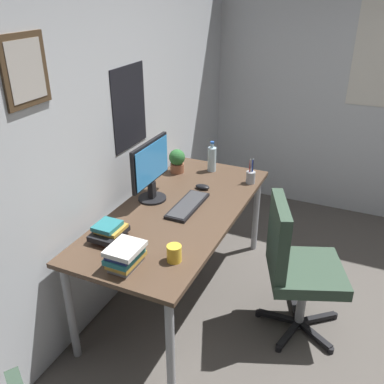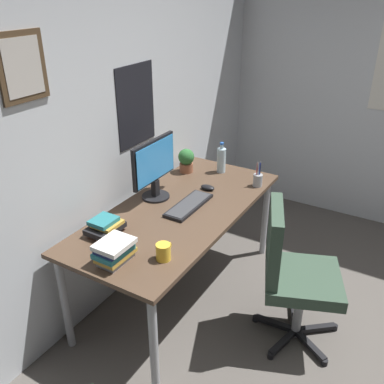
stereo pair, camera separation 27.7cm
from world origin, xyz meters
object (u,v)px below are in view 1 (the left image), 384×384
at_px(potted_plant, 177,160).
at_px(computer_mouse, 202,187).
at_px(coffee_mug_near, 174,253).
at_px(book_stack_right, 109,231).
at_px(monitor, 151,168).
at_px(pen_cup, 251,177).
at_px(water_bottle, 212,159).
at_px(book_stack_left, 125,256).
at_px(office_chair, 295,263).
at_px(keyboard, 188,205).

bearing_deg(potted_plant, computer_mouse, -123.19).
bearing_deg(potted_plant, coffee_mug_near, -154.60).
height_order(coffee_mug_near, potted_plant, potted_plant).
bearing_deg(book_stack_right, monitor, 1.59).
xyz_separation_m(coffee_mug_near, pen_cup, (1.14, -0.08, 0.01)).
bearing_deg(potted_plant, book_stack_right, -176.69).
height_order(water_bottle, potted_plant, water_bottle).
xyz_separation_m(monitor, book_stack_left, (-0.75, -0.26, -0.17)).
xyz_separation_m(office_chair, computer_mouse, (0.36, 0.79, 0.22)).
distance_m(water_bottle, pen_cup, 0.38).
distance_m(computer_mouse, coffee_mug_near, 0.92).
xyz_separation_m(office_chair, potted_plant, (0.56, 1.10, 0.30)).
bearing_deg(monitor, pen_cup, -45.68).
distance_m(monitor, keyboard, 0.36).
relative_size(keyboard, book_stack_right, 1.94).
relative_size(keyboard, water_bottle, 1.70).
relative_size(keyboard, coffee_mug_near, 3.53).
relative_size(office_chair, potted_plant, 4.87).
bearing_deg(potted_plant, water_bottle, -60.15).
xyz_separation_m(potted_plant, book_stack_right, (-1.06, -0.06, -0.06)).
bearing_deg(office_chair, monitor, 86.75).
xyz_separation_m(potted_plant, pen_cup, (0.05, -0.61, -0.05)).
relative_size(monitor, pen_cup, 2.30).
height_order(office_chair, coffee_mug_near, office_chair).
height_order(monitor, keyboard, monitor).
xyz_separation_m(pen_cup, book_stack_right, (-1.10, 0.54, -0.01)).
bearing_deg(keyboard, computer_mouse, 3.28).
bearing_deg(keyboard, office_chair, -94.32).
bearing_deg(monitor, coffee_mug_near, -141.43).
relative_size(water_bottle, pen_cup, 1.26).
xyz_separation_m(keyboard, potted_plant, (0.50, 0.33, 0.09)).
bearing_deg(potted_plant, book_stack_left, -166.43).
xyz_separation_m(monitor, coffee_mug_near, (-0.60, -0.48, -0.19)).
distance_m(keyboard, book_stack_left, 0.75).
relative_size(computer_mouse, book_stack_left, 0.50).
relative_size(office_chair, pen_cup, 4.75).
height_order(monitor, pen_cup, monitor).
relative_size(monitor, potted_plant, 2.36).
height_order(potted_plant, pen_cup, pen_cup).
relative_size(monitor, book_stack_right, 2.07).
bearing_deg(water_bottle, potted_plant, 119.85).
distance_m(monitor, book_stack_left, 0.81).
bearing_deg(book_stack_left, keyboard, -1.90).
relative_size(monitor, computer_mouse, 4.18).
relative_size(office_chair, keyboard, 2.21).
bearing_deg(monitor, book_stack_left, -161.16).
distance_m(water_bottle, coffee_mug_near, 1.27).
xyz_separation_m(potted_plant, book_stack_left, (-1.26, -0.30, -0.04)).
bearing_deg(pen_cup, monitor, 134.32).
bearing_deg(computer_mouse, office_chair, -114.36).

